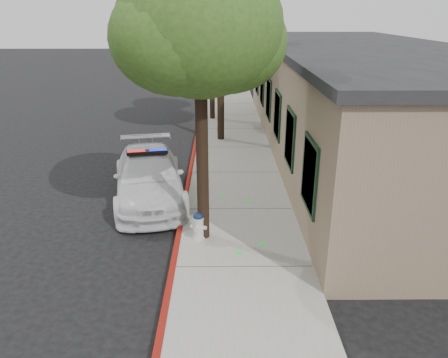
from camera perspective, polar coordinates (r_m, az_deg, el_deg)
ground at (r=9.94m, az=-7.09°, el=-12.14°), size 120.00×120.00×0.00m
sidewalk at (r=12.46m, az=1.73°, el=-4.24°), size 3.20×60.00×0.15m
red_curb at (r=12.50m, az=-5.36°, el=-4.23°), size 0.14×60.00×0.16m
clapboard_building at (r=18.41m, az=17.40°, el=9.99°), size 7.30×20.89×4.24m
police_car at (r=13.38m, az=-9.87°, el=0.33°), size 2.93×5.29×1.57m
fire_hydrant at (r=10.72m, az=-3.40°, el=-6.13°), size 0.42×0.37×0.73m
street_tree_near at (r=9.63m, az=-3.14°, el=18.65°), size 3.77×3.56×6.51m
street_tree_mid at (r=18.48m, az=-0.39°, el=20.79°), size 3.87×3.56×6.79m
street_tree_far at (r=22.39m, az=-1.53°, el=18.97°), size 3.13×3.16×5.81m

